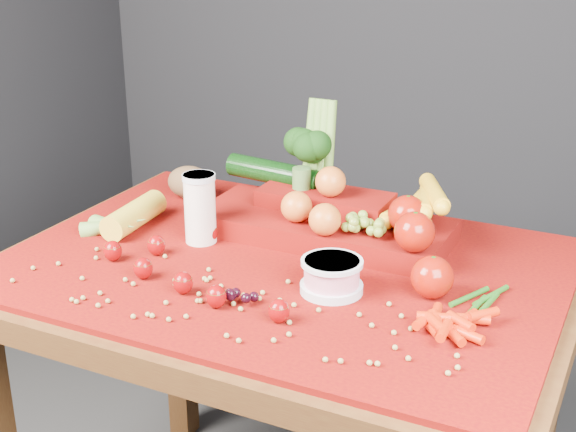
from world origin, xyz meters
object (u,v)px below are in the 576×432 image
at_px(table, 284,311).
at_px(milk_glass, 200,206).
at_px(yogurt_bowl, 332,275).
at_px(produce_mound, 337,212).

distance_m(table, milk_glass, 0.27).
distance_m(yogurt_bowl, produce_mound, 0.25).
relative_size(yogurt_bowl, produce_mound, 0.19).
distance_m(milk_glass, yogurt_bowl, 0.35).
distance_m(milk_glass, produce_mound, 0.28).
relative_size(table, yogurt_bowl, 9.72).
bearing_deg(produce_mound, table, -106.25).
bearing_deg(yogurt_bowl, table, 149.72).
bearing_deg(milk_glass, table, -4.88).
xyz_separation_m(table, milk_glass, (-0.20, 0.02, 0.18)).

